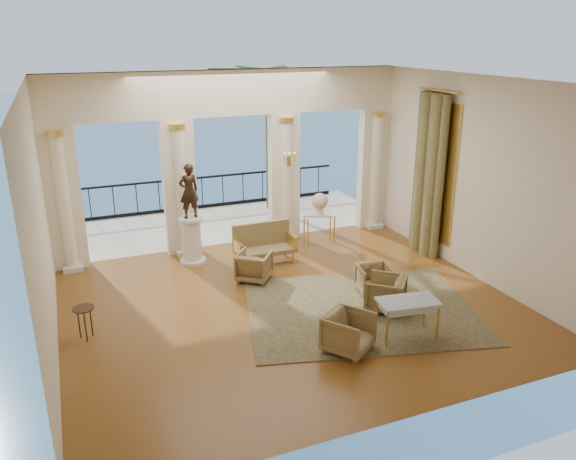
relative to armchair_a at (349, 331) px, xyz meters
name	(u,v)px	position (x,y,z in m)	size (l,w,h in m)	color
floor	(291,305)	(-0.27, 2.01, -0.39)	(9.00, 9.00, 0.00)	#502B0C
room_walls	(316,183)	(-0.27, 0.90, 2.49)	(9.00, 9.00, 9.00)	white
arcade	(233,148)	(-0.27, 5.83, 2.19)	(9.00, 0.56, 4.50)	#FFEDCD
terrace	(216,224)	(-0.27, 7.81, -0.44)	(10.00, 3.60, 0.10)	#AEA191
balustrade	(202,196)	(-0.27, 9.41, 0.02)	(9.00, 0.06, 1.03)	black
palm_tree	(268,77)	(1.73, 8.61, 3.70)	(2.00, 2.00, 4.50)	#4C3823
sea	(96,135)	(-0.27, 62.01, -6.39)	(160.00, 160.00, 0.00)	teal
curtain	(428,175)	(4.01, 3.51, 1.63)	(0.33, 1.40, 4.09)	brown
window_frame	(435,171)	(4.20, 3.51, 1.71)	(0.04, 1.60, 3.40)	gold
wall_sconce	(289,160)	(1.13, 5.52, 1.84)	(0.30, 0.11, 0.33)	gold
rug	(361,309)	(0.97, 1.28, -0.38)	(4.56, 3.55, 0.02)	#2E3418
armchair_a	(349,331)	(0.00, 0.00, 0.00)	(0.76, 0.71, 0.78)	#4F3A20
armchair_b	(374,278)	(1.62, 1.87, -0.04)	(0.67, 0.63, 0.69)	#4F3A20
armchair_c	(385,292)	(1.44, 1.12, 0.00)	(0.75, 0.70, 0.77)	#4F3A20
armchair_d	(254,265)	(-0.56, 3.49, -0.02)	(0.71, 0.67, 0.73)	#4F3A20
settee	(264,243)	(0.01, 4.42, 0.09)	(1.47, 0.63, 0.97)	#4F3A20
game_table	(408,304)	(1.21, 0.01, 0.28)	(1.16, 0.74, 0.75)	#91A2B3
pedestal	(192,241)	(-1.61, 5.05, 0.17)	(0.63, 0.63, 1.16)	silver
statue	(189,191)	(-1.61, 5.05, 1.42)	(0.48, 0.31, 1.31)	#312015
console_table	(319,219)	(1.82, 5.06, 0.29)	(0.93, 0.66, 0.83)	silver
urn	(320,202)	(1.82, 5.06, 0.76)	(0.43, 0.43, 0.57)	white
side_table	(84,312)	(-4.27, 2.19, 0.15)	(0.39, 0.39, 0.63)	black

